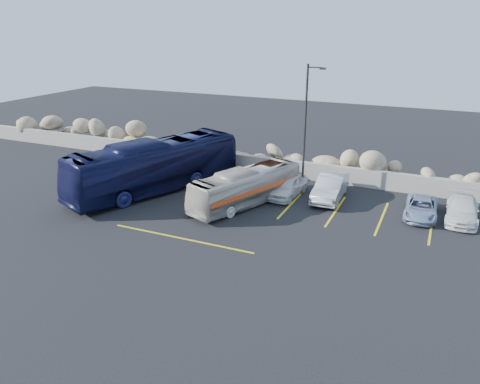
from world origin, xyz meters
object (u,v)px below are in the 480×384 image
at_px(vintage_bus, 246,187).
at_px(car_c, 462,210).
at_px(tour_coach, 155,166).
at_px(car_d, 421,208).
at_px(lamppost, 306,126).
at_px(car_b, 330,187).
at_px(car_a, 287,186).

xyz_separation_m(vintage_bus, car_c, (11.81, 2.71, -0.51)).
distance_m(tour_coach, car_d, 16.25).
relative_size(vintage_bus, tour_coach, 0.66).
xyz_separation_m(lamppost, car_b, (1.92, -0.65, -3.56)).
bearing_deg(vintage_bus, car_c, 34.38).
relative_size(lamppost, vintage_bus, 1.01).
bearing_deg(car_d, tour_coach, -172.71).
bearing_deg(car_d, car_a, 178.51).
height_order(lamppost, car_a, lamppost).
relative_size(vintage_bus, car_a, 2.05).
bearing_deg(car_c, lamppost, 175.11).
xyz_separation_m(lamppost, tour_coach, (-8.76, -3.73, -2.64)).
height_order(tour_coach, car_c, tour_coach).
bearing_deg(car_c, car_a, -177.07).
bearing_deg(car_b, car_d, -9.25).
relative_size(tour_coach, car_b, 2.66).
height_order(lamppost, car_b, lamppost).
xyz_separation_m(vintage_bus, car_b, (4.36, 2.98, -0.37)).
height_order(tour_coach, car_b, tour_coach).
xyz_separation_m(car_c, car_d, (-2.09, -0.43, -0.07)).
height_order(lamppost, tour_coach, lamppost).
xyz_separation_m(vintage_bus, car_a, (1.81, 2.33, -0.44)).
bearing_deg(car_c, vintage_bus, -166.34).
bearing_deg(lamppost, car_a, -115.94).
distance_m(tour_coach, car_b, 11.15).
relative_size(vintage_bus, car_c, 1.94).
bearing_deg(tour_coach, lamppost, 45.17).
distance_m(car_a, car_b, 2.64).
height_order(vintage_bus, car_b, vintage_bus).
xyz_separation_m(tour_coach, car_d, (16.04, 2.38, -1.13)).
height_order(car_a, car_b, car_b).
bearing_deg(lamppost, car_d, -10.54).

